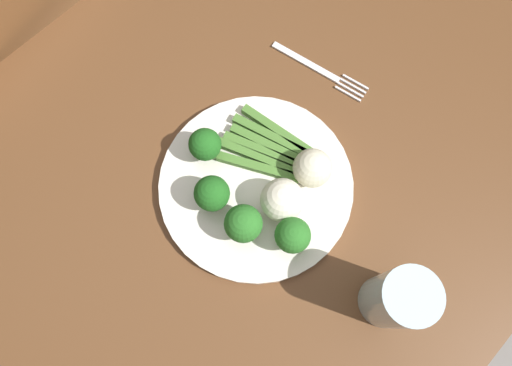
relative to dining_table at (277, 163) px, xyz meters
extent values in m
cube|color=gray|center=(0.00, 0.00, -0.65)|extent=(6.00, 6.00, 0.02)
cube|color=brown|center=(0.00, 0.00, 0.08)|extent=(1.44, 0.81, 0.04)
cube|color=brown|center=(0.17, -0.63, -0.18)|extent=(0.46, 0.46, 0.02)
cube|color=brown|center=(0.14, -0.44, 0.03)|extent=(0.38, 0.09, 0.40)
cylinder|color=brown|center=(0.03, -0.82, -0.41)|extent=(0.04, 0.04, 0.45)
cylinder|color=brown|center=(-0.02, -0.48, -0.41)|extent=(0.04, 0.04, 0.45)
cylinder|color=brown|center=(0.31, -0.43, -0.41)|extent=(0.04, 0.04, 0.45)
cylinder|color=silver|center=(0.08, 0.03, 0.11)|extent=(0.27, 0.27, 0.01)
cube|color=#47752D|center=(0.00, -0.01, 0.13)|extent=(0.03, 0.12, 0.01)
cube|color=#47752D|center=(0.01, -0.01, 0.13)|extent=(0.04, 0.12, 0.01)
cube|color=#47752D|center=(0.03, 0.00, 0.13)|extent=(0.05, 0.12, 0.01)
cube|color=#47752D|center=(0.04, 0.00, 0.13)|extent=(0.05, 0.12, 0.01)
cube|color=#47752D|center=(0.05, 0.00, 0.13)|extent=(0.06, 0.12, 0.01)
cube|color=#47752D|center=(0.06, 0.01, 0.13)|extent=(0.07, 0.11, 0.01)
cylinder|color=#568E33|center=(0.10, 0.11, 0.13)|extent=(0.02, 0.02, 0.02)
sphere|color=#286B23|center=(0.10, 0.11, 0.15)|extent=(0.05, 0.05, 0.05)
cylinder|color=#4C7F2B|center=(0.09, -0.06, 0.13)|extent=(0.02, 0.02, 0.02)
sphere|color=#1E5B1C|center=(0.09, -0.06, 0.15)|extent=(0.05, 0.05, 0.05)
cylinder|color=#568E33|center=(0.14, 0.06, 0.13)|extent=(0.02, 0.02, 0.02)
sphere|color=#286B23|center=(0.14, 0.06, 0.16)|extent=(0.05, 0.05, 0.05)
cylinder|color=#4C7F2B|center=(0.14, 0.00, 0.13)|extent=(0.02, 0.02, 0.02)
sphere|color=#1E5B1C|center=(0.14, 0.00, 0.15)|extent=(0.05, 0.05, 0.05)
sphere|color=beige|center=(0.01, 0.07, 0.15)|extent=(0.05, 0.05, 0.05)
sphere|color=silver|center=(0.08, 0.07, 0.15)|extent=(0.06, 0.06, 0.06)
cube|color=silver|center=(-0.12, -0.06, 0.11)|extent=(0.03, 0.12, 0.00)
cube|color=silver|center=(-0.13, 0.02, 0.11)|extent=(0.01, 0.04, 0.00)
cube|color=silver|center=(-0.13, 0.02, 0.11)|extent=(0.01, 0.04, 0.00)
cube|color=silver|center=(-0.14, 0.02, 0.11)|extent=(0.01, 0.04, 0.00)
cube|color=silver|center=(-0.15, 0.02, 0.11)|extent=(0.01, 0.04, 0.00)
cylinder|color=silver|center=(0.07, 0.26, 0.17)|extent=(0.07, 0.07, 0.12)
camera|label=1|loc=(0.21, 0.16, 0.74)|focal=32.32mm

